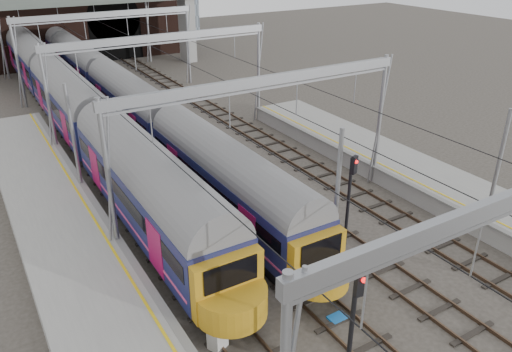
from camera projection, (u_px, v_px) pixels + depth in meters
ground at (360, 292)px, 21.75m from camera, size 160.00×160.00×0.00m
platform_left at (111, 334)px, 18.70m from camera, size 4.32×55.00×1.12m
tracks at (208, 169)px, 33.34m from camera, size 14.40×80.00×0.22m
overhead_line at (164, 53)px, 35.53m from camera, size 16.80×80.00×8.00m
retaining_wall at (83, 26)px, 60.68m from camera, size 28.00×2.75×9.00m
overbridge at (79, 7)px, 54.18m from camera, size 28.00×3.00×9.25m
train_main at (104, 82)px, 44.29m from camera, size 2.71×62.57×4.69m
train_second at (71, 102)px, 38.32m from camera, size 2.98×51.70×5.07m
signal_near_left at (354, 317)px, 15.81m from camera, size 0.37×0.47×4.95m
signal_near_centre at (350, 190)px, 23.86m from camera, size 0.39×0.47×4.88m
relay_cabinet at (217, 334)px, 18.58m from camera, size 0.80×0.75×1.28m
equip_cover_a at (338, 318)px, 20.23m from camera, size 0.79×0.57×0.09m
equip_cover_b at (262, 177)px, 32.10m from camera, size 0.96×0.77×0.10m
equip_cover_c at (318, 240)px, 25.46m from camera, size 1.00×0.87×0.10m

